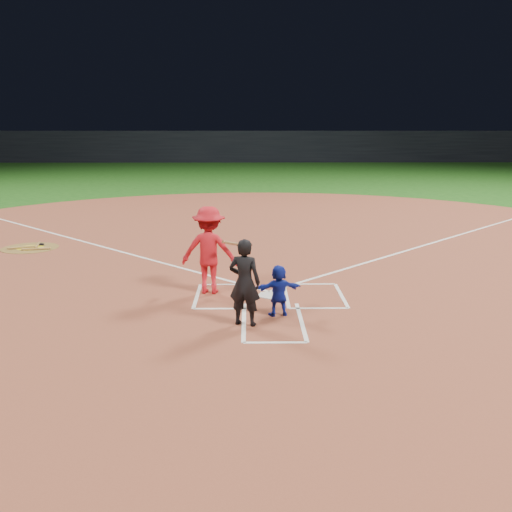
{
  "coord_description": "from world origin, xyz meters",
  "views": [
    {
      "loc": [
        -0.46,
        -12.03,
        3.65
      ],
      "look_at": [
        -0.3,
        -0.4,
        1.0
      ],
      "focal_mm": 40.0,
      "sensor_mm": 36.0,
      "label": 1
    }
  ],
  "objects_px": {
    "umpire": "(245,282)",
    "catcher": "(279,290)",
    "on_deck_circle": "(30,248)",
    "batter_at_plate": "(209,250)",
    "home_plate": "(269,295)"
  },
  "relations": [
    {
      "from": "home_plate",
      "to": "catcher",
      "type": "distance_m",
      "value": 1.43
    },
    {
      "from": "umpire",
      "to": "catcher",
      "type": "bearing_deg",
      "value": -124.9
    },
    {
      "from": "home_plate",
      "to": "batter_at_plate",
      "type": "relative_size",
      "value": 0.31
    },
    {
      "from": "on_deck_circle",
      "to": "catcher",
      "type": "distance_m",
      "value": 9.74
    },
    {
      "from": "batter_at_plate",
      "to": "catcher",
      "type": "bearing_deg",
      "value": -47.92
    },
    {
      "from": "umpire",
      "to": "home_plate",
      "type": "bearing_deg",
      "value": -89.59
    },
    {
      "from": "on_deck_circle",
      "to": "batter_at_plate",
      "type": "xyz_separation_m",
      "value": [
        5.83,
        -4.84,
        0.96
      ]
    },
    {
      "from": "home_plate",
      "to": "on_deck_circle",
      "type": "height_order",
      "value": "home_plate"
    },
    {
      "from": "home_plate",
      "to": "batter_at_plate",
      "type": "xyz_separation_m",
      "value": [
        -1.33,
        0.28,
        0.96
      ]
    },
    {
      "from": "on_deck_circle",
      "to": "catcher",
      "type": "relative_size",
      "value": 1.67
    },
    {
      "from": "catcher",
      "to": "batter_at_plate",
      "type": "bearing_deg",
      "value": -58.46
    },
    {
      "from": "on_deck_circle",
      "to": "batter_at_plate",
      "type": "height_order",
      "value": "batter_at_plate"
    },
    {
      "from": "on_deck_circle",
      "to": "batter_at_plate",
      "type": "relative_size",
      "value": 0.88
    },
    {
      "from": "on_deck_circle",
      "to": "umpire",
      "type": "distance_m",
      "value": 9.66
    },
    {
      "from": "on_deck_circle",
      "to": "batter_at_plate",
      "type": "distance_m",
      "value": 7.64
    }
  ]
}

